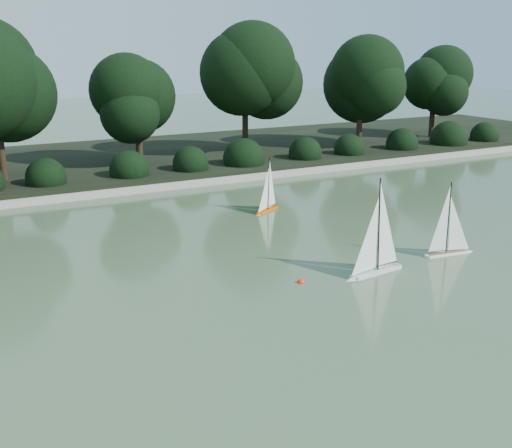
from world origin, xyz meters
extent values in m
plane|color=#304127|center=(0.00, 0.00, 0.00)|extent=(80.00, 80.00, 0.00)
cube|color=gray|center=(0.00, 9.00, 0.09)|extent=(40.00, 0.35, 0.18)
cube|color=black|center=(0.00, 13.00, 0.15)|extent=(40.00, 8.00, 0.30)
cylinder|color=black|center=(-3.00, 10.90, 0.83)|extent=(0.20, 0.20, 1.66)
cylinder|color=black|center=(1.00, 11.40, 0.63)|extent=(0.20, 0.20, 1.26)
sphere|color=black|center=(1.00, 11.40, 2.21)|extent=(2.10, 2.10, 2.10)
cylinder|color=black|center=(5.00, 12.10, 0.86)|extent=(0.20, 0.20, 1.73)
sphere|color=black|center=(5.00, 12.10, 2.99)|extent=(2.80, 2.80, 2.80)
cylinder|color=black|center=(9.00, 11.00, 0.74)|extent=(0.20, 0.20, 1.48)
sphere|color=black|center=(9.00, 11.00, 2.61)|extent=(2.52, 2.52, 2.52)
cylinder|color=black|center=(13.00, 11.60, 0.70)|extent=(0.20, 0.20, 1.40)
sphere|color=black|center=(13.00, 11.60, 2.41)|extent=(2.24, 2.24, 2.24)
sphere|color=black|center=(-2.00, 9.90, 0.45)|extent=(1.10, 1.10, 1.10)
sphere|color=black|center=(0.00, 9.90, 0.45)|extent=(1.10, 1.10, 1.10)
sphere|color=black|center=(2.00, 9.90, 0.45)|extent=(1.10, 1.10, 1.10)
sphere|color=black|center=(4.00, 9.90, 0.45)|extent=(1.10, 1.10, 1.10)
sphere|color=black|center=(6.00, 9.90, 0.45)|extent=(1.10, 1.10, 1.10)
sphere|color=black|center=(8.00, 9.90, 0.45)|extent=(1.10, 1.10, 1.10)
sphere|color=black|center=(10.00, 9.90, 0.45)|extent=(1.10, 1.10, 1.10)
sphere|color=black|center=(12.00, 9.90, 0.45)|extent=(1.10, 1.10, 1.10)
sphere|color=black|center=(14.00, 9.90, 0.45)|extent=(1.10, 1.10, 1.10)
cube|color=silver|center=(1.78, 0.98, 0.05)|extent=(1.08, 0.34, 0.11)
cone|color=silver|center=(1.17, 0.91, 0.05)|extent=(0.24, 0.24, 0.21)
cylinder|color=silver|center=(2.30, 1.05, 0.05)|extent=(0.14, 0.14, 0.11)
cylinder|color=black|center=(1.83, 0.99, 0.93)|extent=(0.02, 0.02, 1.64)
cylinder|color=black|center=(2.06, 1.02, 0.17)|extent=(0.48, 0.08, 0.02)
cube|color=white|center=(3.63, 1.14, 0.04)|extent=(0.90, 0.30, 0.09)
cone|color=white|center=(4.14, 1.07, 0.04)|extent=(0.20, 0.20, 0.18)
cylinder|color=white|center=(3.19, 1.20, 0.04)|extent=(0.12, 0.12, 0.09)
cube|color=olive|center=(3.63, 1.14, 0.09)|extent=(0.83, 0.24, 0.01)
cylinder|color=black|center=(3.58, 1.14, 0.78)|extent=(0.02, 0.02, 1.37)
cylinder|color=black|center=(3.39, 1.17, 0.14)|extent=(0.41, 0.07, 0.01)
cube|color=#F15100|center=(2.22, 5.63, 0.04)|extent=(0.77, 0.56, 0.08)
cone|color=#F15100|center=(1.82, 5.39, 0.04)|extent=(0.22, 0.22, 0.16)
cylinder|color=#F15100|center=(2.56, 5.85, 0.04)|extent=(0.13, 0.13, 0.08)
cylinder|color=black|center=(2.25, 5.66, 0.71)|extent=(0.02, 0.02, 1.25)
cylinder|color=black|center=(2.40, 5.75, 0.13)|extent=(0.32, 0.21, 0.01)
sphere|color=red|center=(0.38, 1.23, 0.00)|extent=(0.14, 0.14, 0.14)
camera|label=1|loc=(-5.12, -7.31, 3.92)|focal=45.00mm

